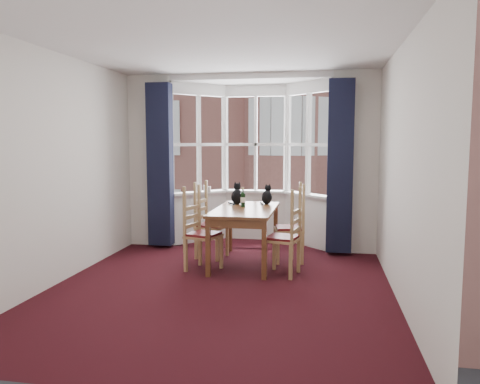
% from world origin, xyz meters
% --- Properties ---
extents(floor, '(4.50, 4.50, 0.00)m').
position_xyz_m(floor, '(0.00, 0.00, 0.00)').
color(floor, black).
rests_on(floor, ground).
extents(ceiling, '(4.50, 4.50, 0.00)m').
position_xyz_m(ceiling, '(0.00, 0.00, 2.80)').
color(ceiling, white).
rests_on(ceiling, floor).
extents(wall_left, '(0.00, 4.50, 4.50)m').
position_xyz_m(wall_left, '(-2.00, 0.00, 1.40)').
color(wall_left, silver).
rests_on(wall_left, floor).
extents(wall_right, '(0.00, 4.50, 4.50)m').
position_xyz_m(wall_right, '(2.00, 0.00, 1.40)').
color(wall_right, silver).
rests_on(wall_right, floor).
extents(wall_near, '(4.00, 0.00, 4.00)m').
position_xyz_m(wall_near, '(0.00, -2.25, 1.40)').
color(wall_near, silver).
rests_on(wall_near, floor).
extents(wall_back_pier_left, '(0.70, 0.12, 2.80)m').
position_xyz_m(wall_back_pier_left, '(-1.65, 2.25, 1.40)').
color(wall_back_pier_left, silver).
rests_on(wall_back_pier_left, floor).
extents(wall_back_pier_right, '(0.70, 0.12, 2.80)m').
position_xyz_m(wall_back_pier_right, '(1.65, 2.25, 1.40)').
color(wall_back_pier_right, silver).
rests_on(wall_back_pier_right, floor).
extents(bay_window, '(2.76, 0.94, 2.80)m').
position_xyz_m(bay_window, '(0.00, 2.75, 1.40)').
color(bay_window, white).
rests_on(bay_window, floor).
extents(curtain_left, '(0.38, 0.22, 2.60)m').
position_xyz_m(curtain_left, '(-1.42, 2.07, 1.35)').
color(curtain_left, black).
rests_on(curtain_left, floor).
extents(curtain_right, '(0.38, 0.22, 2.60)m').
position_xyz_m(curtain_right, '(1.42, 2.07, 1.35)').
color(curtain_right, black).
rests_on(curtain_right, floor).
extents(dining_table, '(0.83, 1.54, 0.80)m').
position_xyz_m(dining_table, '(0.10, 1.28, 0.71)').
color(dining_table, brown).
rests_on(dining_table, floor).
extents(chair_left_near, '(0.51, 0.52, 0.92)m').
position_xyz_m(chair_left_near, '(-0.48, 0.89, 0.47)').
color(chair_left_near, tan).
rests_on(chair_left_near, floor).
extents(chair_left_far, '(0.48, 0.50, 0.92)m').
position_xyz_m(chair_left_far, '(-0.53, 1.57, 0.47)').
color(chair_left_far, tan).
rests_on(chair_left_far, floor).
extents(chair_right_near, '(0.48, 0.50, 0.92)m').
position_xyz_m(chair_right_near, '(0.76, 0.81, 0.47)').
color(chair_right_near, tan).
rests_on(chair_right_near, floor).
extents(chair_right_far, '(0.47, 0.48, 0.92)m').
position_xyz_m(chair_right_far, '(0.79, 1.54, 0.47)').
color(chair_right_far, tan).
rests_on(chair_right_far, floor).
extents(cat_left, '(0.21, 0.27, 0.34)m').
position_xyz_m(cat_left, '(-0.09, 1.70, 0.92)').
color(cat_left, black).
rests_on(cat_left, dining_table).
extents(cat_right, '(0.18, 0.24, 0.31)m').
position_xyz_m(cat_right, '(0.35, 1.78, 0.91)').
color(cat_right, black).
rests_on(cat_right, dining_table).
extents(wine_bottle, '(0.07, 0.07, 0.27)m').
position_xyz_m(wine_bottle, '(0.05, 1.43, 0.91)').
color(wine_bottle, black).
rests_on(wine_bottle, dining_table).
extents(candle_tall, '(0.06, 0.06, 0.11)m').
position_xyz_m(candle_tall, '(-0.81, 2.60, 0.92)').
color(candle_tall, white).
rests_on(candle_tall, bay_window).
extents(candle_short, '(0.06, 0.06, 0.09)m').
position_xyz_m(candle_short, '(-0.75, 2.63, 0.91)').
color(candle_short, white).
rests_on(candle_short, bay_window).
extents(street, '(80.00, 80.00, 0.00)m').
position_xyz_m(street, '(0.00, 32.25, -6.00)').
color(street, '#333335').
rests_on(street, ground).
extents(tenement_building, '(18.40, 7.80, 15.20)m').
position_xyz_m(tenement_building, '(0.00, 14.01, 1.60)').
color(tenement_building, '#94574C').
rests_on(tenement_building, street).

